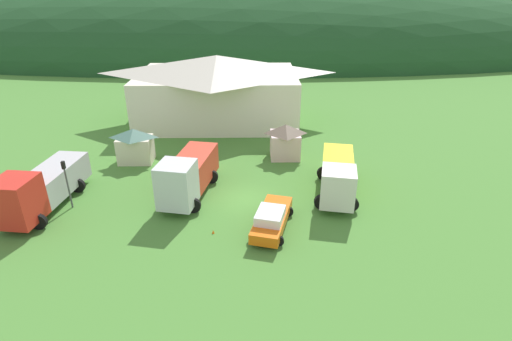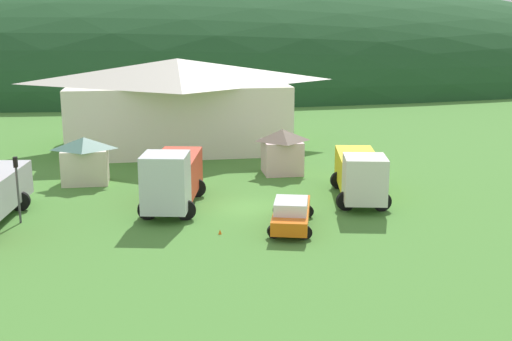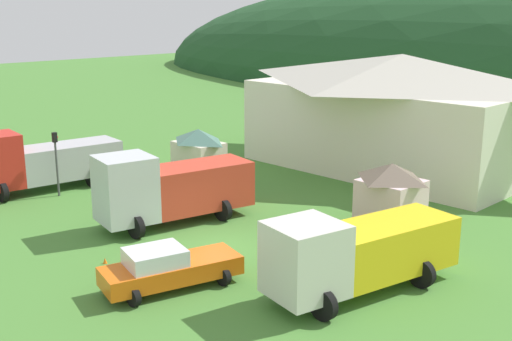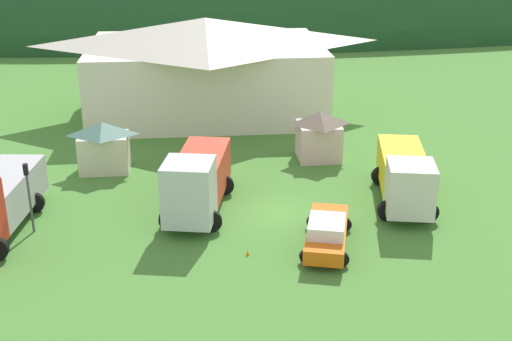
# 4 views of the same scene
# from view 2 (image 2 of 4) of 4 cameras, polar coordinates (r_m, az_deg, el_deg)

# --- Properties ---
(ground_plane) EXTENTS (200.00, 200.00, 0.00)m
(ground_plane) POSITION_cam_2_polar(r_m,az_deg,el_deg) (37.52, -1.01, -3.28)
(ground_plane) COLOR #477F33
(forested_hill_backdrop) EXTENTS (171.67, 60.00, 33.52)m
(forested_hill_backdrop) POSITION_cam_2_polar(r_m,az_deg,el_deg) (106.21, -6.19, 7.63)
(forested_hill_backdrop) COLOR #1E4723
(forested_hill_backdrop) RESTS_ON ground
(depot_building) EXTENTS (18.78, 12.68, 7.36)m
(depot_building) POSITION_cam_2_polar(r_m,az_deg,el_deg) (54.86, -6.88, 6.06)
(depot_building) COLOR silver
(depot_building) RESTS_ON ground
(play_shed_cream) EXTENTS (3.17, 2.28, 3.11)m
(play_shed_cream) POSITION_cam_2_polar(r_m,az_deg,el_deg) (43.90, -14.86, 0.92)
(play_shed_cream) COLOR beige
(play_shed_cream) RESTS_ON ground
(play_shed_pink) EXTENTS (2.84, 2.70, 3.14)m
(play_shed_pink) POSITION_cam_2_polar(r_m,az_deg,el_deg) (45.25, 2.33, 1.76)
(play_shed_pink) COLOR beige
(play_shed_pink) RESTS_ON ground
(tow_truck_silver) EXTENTS (4.05, 7.97, 3.66)m
(tow_truck_silver) POSITION_cam_2_polar(r_m,az_deg,el_deg) (37.25, -7.36, -0.57)
(tow_truck_silver) COLOR silver
(tow_truck_silver) RESTS_ON ground
(flatbed_truck_yellow) EXTENTS (4.02, 8.18, 3.15)m
(flatbed_truck_yellow) POSITION_cam_2_polar(r_m,az_deg,el_deg) (39.24, 9.14, -0.22)
(flatbed_truck_yellow) COLOR silver
(flatbed_truck_yellow) RESTS_ON ground
(service_pickup_orange) EXTENTS (3.11, 5.54, 1.66)m
(service_pickup_orange) POSITION_cam_2_polar(r_m,az_deg,el_deg) (33.80, 3.14, -3.75)
(service_pickup_orange) COLOR orange
(service_pickup_orange) RESTS_ON ground
(traffic_light_west) EXTENTS (0.20, 0.32, 3.62)m
(traffic_light_west) POSITION_cam_2_polar(r_m,az_deg,el_deg) (36.45, -20.31, -0.97)
(traffic_light_west) COLOR #4C4C51
(traffic_light_west) RESTS_ON ground
(traffic_cone_near_pickup) EXTENTS (0.36, 0.36, 0.50)m
(traffic_cone_near_pickup) POSITION_cam_2_polar(r_m,az_deg,el_deg) (33.13, -3.19, -5.62)
(traffic_cone_near_pickup) COLOR orange
(traffic_cone_near_pickup) RESTS_ON ground
(traffic_cone_mid_row) EXTENTS (0.36, 0.36, 0.54)m
(traffic_cone_mid_row) POSITION_cam_2_polar(r_m,az_deg,el_deg) (40.64, -7.64, -2.08)
(traffic_cone_mid_row) COLOR orange
(traffic_cone_mid_row) RESTS_ON ground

